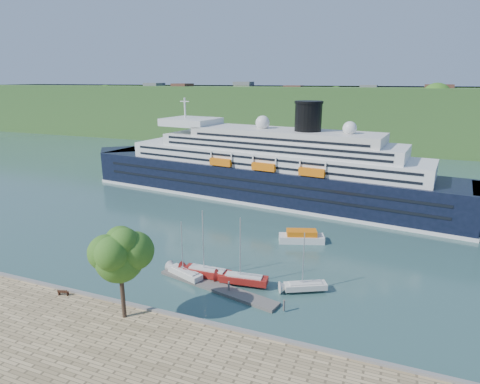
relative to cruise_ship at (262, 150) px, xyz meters
name	(u,v)px	position (x,y,z in m)	size (l,w,h in m)	color
ground	(172,322)	(6.21, -51.80, -11.37)	(400.00, 400.00, 0.00)	#2F5352
far_hillside	(343,115)	(6.21, 93.20, 0.63)	(400.00, 50.00, 24.00)	#2D5522
quay_coping	(171,314)	(6.21, -52.00, -10.22)	(220.00, 0.50, 0.30)	slate
cruise_ship	(262,150)	(0.00, 0.00, 0.00)	(101.25, 14.74, 22.74)	black
park_bench	(63,292)	(-8.55, -53.00, -9.93)	(1.36, 0.56, 0.87)	#3F1F12
promenade_tree	(120,270)	(1.52, -54.19, -4.48)	(7.11, 7.11, 11.77)	#315E18
floating_pontoon	(217,287)	(7.87, -42.98, -11.17)	(18.25, 2.23, 0.41)	#67635C
sailboat_white_near	(184,252)	(2.60, -41.97, -7.37)	(6.20, 1.72, 8.00)	silver
sailboat_red	(244,254)	(10.98, -40.87, -6.75)	(7.16, 1.99, 9.25)	maroon
sailboat_white_far	(306,264)	(19.12, -39.48, -7.39)	(6.16, 1.71, 7.96)	silver
tender_launch	(302,236)	(14.86, -23.09, -10.30)	(7.73, 2.64, 2.14)	orange
sailboat_extra	(207,247)	(5.54, -40.93, -6.59)	(7.40, 2.05, 9.55)	maroon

